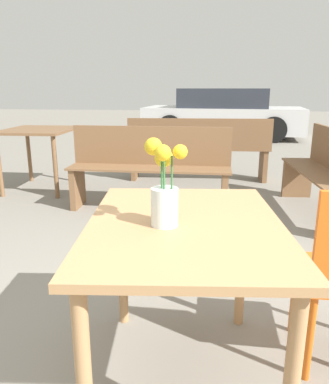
# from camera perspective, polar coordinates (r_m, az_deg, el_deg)

# --- Properties ---
(ground_plane) EXTENTS (40.00, 40.00, 0.00)m
(ground_plane) POSITION_cam_1_polar(r_m,az_deg,el_deg) (1.83, 2.76, -26.68)
(ground_plane) COLOR gray
(table_front) EXTENTS (0.84, 1.04, 0.74)m
(table_front) POSITION_cam_1_polar(r_m,az_deg,el_deg) (1.48, 3.08, -8.36)
(table_front) COLOR tan
(table_front) RESTS_ON ground_plane
(flower_vase) EXTENTS (0.16, 0.16, 0.33)m
(flower_vase) POSITION_cam_1_polar(r_m,az_deg,el_deg) (1.37, -0.06, -0.05)
(flower_vase) COLOR silver
(flower_vase) RESTS_ON table_front
(bench_near) EXTENTS (0.45, 1.42, 0.85)m
(bench_near) POSITION_cam_1_polar(r_m,az_deg,el_deg) (3.98, 23.26, 2.97)
(bench_near) COLOR brown
(bench_near) RESTS_ON ground_plane
(bench_middle) EXTENTS (1.67, 0.37, 0.85)m
(bench_middle) POSITION_cam_1_polar(r_m,az_deg,el_deg) (3.89, -2.22, 4.19)
(bench_middle) COLOR brown
(bench_middle) RESTS_ON ground_plane
(bench_far) EXTENTS (1.90, 0.47, 0.85)m
(bench_far) POSITION_cam_1_polar(r_m,az_deg,el_deg) (5.07, 5.25, 6.93)
(bench_far) COLOR brown
(bench_far) RESTS_ON ground_plane
(table_back) EXTENTS (0.81, 0.91, 0.75)m
(table_back) POSITION_cam_1_polar(r_m,az_deg,el_deg) (4.86, -18.57, 7.80)
(table_back) COLOR brown
(table_back) RESTS_ON ground_plane
(parked_car) EXTENTS (4.06, 2.03, 1.22)m
(parked_car) POSITION_cam_1_polar(r_m,az_deg,el_deg) (9.86, 8.91, 11.64)
(parked_car) COLOR silver
(parked_car) RESTS_ON ground_plane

